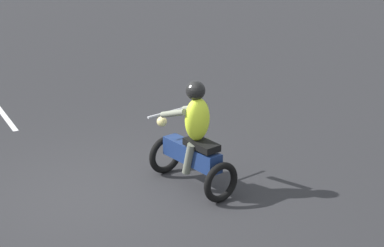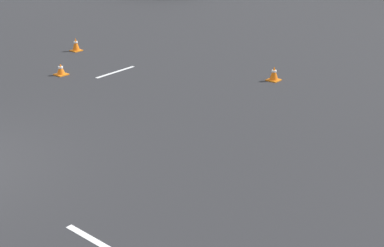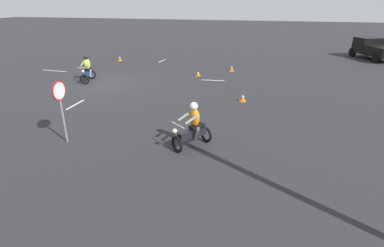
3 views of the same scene
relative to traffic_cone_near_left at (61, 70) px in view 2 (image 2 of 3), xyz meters
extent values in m
cube|color=orange|center=(0.00, 0.00, -0.14)|extent=(0.32, 0.32, 0.03)
cone|color=orange|center=(0.00, 0.00, 0.02)|extent=(0.24, 0.24, 0.29)
cylinder|color=white|center=(0.00, 0.00, 0.07)|extent=(0.13, 0.13, 0.05)
cube|color=orange|center=(-1.96, 2.06, -0.14)|extent=(0.32, 0.32, 0.03)
cone|color=orange|center=(-1.96, 2.06, 0.08)|extent=(0.24, 0.24, 0.41)
cylinder|color=white|center=(-1.96, 2.06, 0.14)|extent=(0.13, 0.13, 0.05)
cube|color=orange|center=(4.80, 3.38, -0.14)|extent=(0.32, 0.32, 0.03)
cone|color=orange|center=(4.80, 3.38, 0.06)|extent=(0.24, 0.24, 0.36)
cylinder|color=white|center=(4.80, 3.38, 0.11)|extent=(0.13, 0.13, 0.05)
cube|color=silver|center=(7.23, -4.70, -0.15)|extent=(1.51, 0.10, 0.01)
cube|color=silver|center=(0.93, 1.18, -0.15)|extent=(0.21, 1.51, 0.01)
camera|label=1|loc=(-6.02, -1.99, 4.61)|focal=70.00mm
camera|label=2|loc=(12.09, -8.55, 3.98)|focal=50.00mm
camera|label=3|loc=(19.63, 4.21, 4.74)|focal=28.00mm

